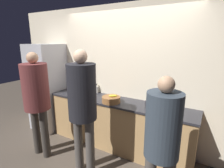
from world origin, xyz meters
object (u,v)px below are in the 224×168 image
object	(u,v)px
bottle_clear	(97,89)
cup_white	(73,94)
person_right	(162,138)
fruit_bowl	(111,99)
person_left	(36,94)
person_center	(82,102)
utensil_crock	(163,100)
bottle_dark	(147,104)
refrigerator	(48,87)

from	to	relation	value
bottle_clear	cup_white	world-z (taller)	bottle_clear
person_right	bottle_clear	xyz separation A→B (m)	(-1.64, 1.16, 0.00)
person_right	fruit_bowl	size ratio (longest dim) A/B	5.15
person_left	person_center	xyz separation A→B (m)	(0.93, 0.04, 0.03)
utensil_crock	bottle_dark	size ratio (longest dim) A/B	1.51
person_left	bottle_clear	distance (m)	1.17
fruit_bowl	bottle_dark	distance (m)	0.63
person_right	utensil_crock	size ratio (longest dim) A/B	6.05
utensil_crock	person_left	bearing A→B (deg)	-148.95
person_right	cup_white	world-z (taller)	person_right
person_center	fruit_bowl	world-z (taller)	person_center
bottle_dark	bottle_clear	xyz separation A→B (m)	(-1.17, 0.28, 0.01)
person_left	bottle_clear	world-z (taller)	person_left
fruit_bowl	cup_white	distance (m)	0.82
person_left	cup_white	bearing A→B (deg)	76.93
person_right	bottle_clear	distance (m)	2.01
cup_white	fruit_bowl	bearing A→B (deg)	3.87
bottle_dark	fruit_bowl	bearing A→B (deg)	-175.04
refrigerator	person_right	world-z (taller)	refrigerator
refrigerator	cup_white	bearing A→B (deg)	-7.77
fruit_bowl	utensil_crock	xyz separation A→B (m)	(0.81, 0.33, 0.03)
person_left	person_center	size ratio (longest dim) A/B	0.97
bottle_clear	fruit_bowl	bearing A→B (deg)	-31.67
person_center	person_right	distance (m)	1.16
person_left	person_center	distance (m)	0.93
person_center	utensil_crock	world-z (taller)	person_center
fruit_bowl	bottle_dark	size ratio (longest dim) A/B	1.77
refrigerator	utensil_crock	xyz separation A→B (m)	(2.50, 0.27, 0.05)
person_left	refrigerator	bearing A→B (deg)	131.03
person_right	bottle_dark	world-z (taller)	person_right
fruit_bowl	bottle_dark	world-z (taller)	bottle_dark
refrigerator	bottle_clear	distance (m)	1.17
person_right	cup_white	distance (m)	2.07
person_center	bottle_clear	xyz separation A→B (m)	(-0.50, 1.04, -0.15)
person_left	bottle_clear	size ratio (longest dim) A/B	9.30
bottle_dark	person_center	bearing A→B (deg)	-131.51
refrigerator	person_right	distance (m)	2.92
refrigerator	person_left	distance (m)	1.09
bottle_dark	bottle_clear	bearing A→B (deg)	166.43
refrigerator	utensil_crock	bearing A→B (deg)	6.21
bottle_dark	bottle_clear	world-z (taller)	bottle_clear
utensil_crock	person_right	bearing A→B (deg)	-76.30
person_center	refrigerator	bearing A→B (deg)	154.82
refrigerator	person_left	xyz separation A→B (m)	(0.70, -0.81, 0.17)
utensil_crock	cup_white	size ratio (longest dim) A/B	2.85
utensil_crock	cup_white	bearing A→B (deg)	-166.58
person_center	cup_white	distance (m)	1.03
fruit_bowl	person_right	bearing A→B (deg)	-37.01
person_right	utensil_crock	xyz separation A→B (m)	(-0.28, 1.16, 0.01)
person_left	bottle_dark	size ratio (longest dim) A/B	9.98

